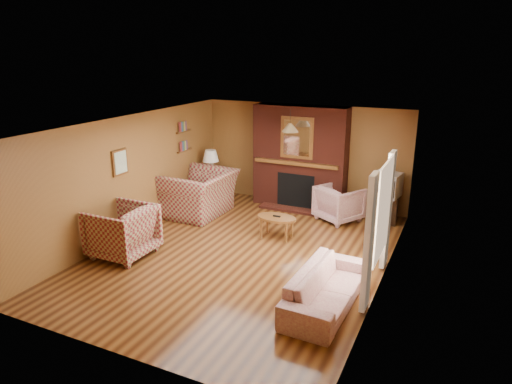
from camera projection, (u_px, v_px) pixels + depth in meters
The scene contains 20 objects.
floor at pixel (243, 254), 8.43m from camera, with size 6.50×6.50×0.00m, color #3F1F0D.
ceiling at pixel (242, 124), 7.71m from camera, with size 6.50×6.50×0.00m, color silver.
wall_back at pixel (304, 155), 10.88m from camera, with size 6.50×6.50×0.00m, color olive.
wall_front at pixel (116, 268), 5.26m from camera, with size 6.50×6.50×0.00m, color olive.
wall_left at pixel (130, 176), 9.08m from camera, with size 6.50×6.50×0.00m, color olive.
wall_right at pixel (386, 212), 7.05m from camera, with size 6.50×6.50×0.00m, color olive.
fireplace at pixel (300, 158), 10.65m from camera, with size 2.20×0.82×2.40m.
window_right at pixel (380, 220), 6.92m from camera, with size 0.10×1.85×2.00m.
bookshelf at pixel (185, 137), 10.56m from camera, with size 0.09×0.55×0.71m.
botanical_print at pixel (120, 162), 8.70m from camera, with size 0.05×0.40×0.50m.
pendant_light at pixel (290, 128), 9.81m from camera, with size 0.36×0.36×0.48m.
plaid_loveseat at pixel (200, 193), 10.33m from camera, with size 1.52×1.33×0.99m, color maroon.
plaid_armchair at pixel (122, 231), 8.23m from camera, with size 1.01×1.04×0.95m, color maroon.
floral_sofa at pixel (326, 288), 6.66m from camera, with size 1.95×0.76×0.57m, color #C2B296.
floral_armchair at pixel (339, 203), 9.98m from camera, with size 0.83×0.86×0.78m, color #C2B296.
coffee_table at pixel (277, 220), 9.03m from camera, with size 0.80×0.49×0.47m.
side_table at pixel (212, 188), 11.30m from camera, with size 0.47×0.47×0.63m, color brown.
table_lamp at pixel (211, 162), 11.10m from camera, with size 0.40×0.40×0.66m.
tv_stand at pixel (384, 209), 9.93m from camera, with size 0.54×0.49×0.59m, color black.
crt_tv at pixel (387, 185), 9.76m from camera, with size 0.63×0.62×0.51m.
Camera 1 is at (3.49, -6.87, 3.61)m, focal length 32.00 mm.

